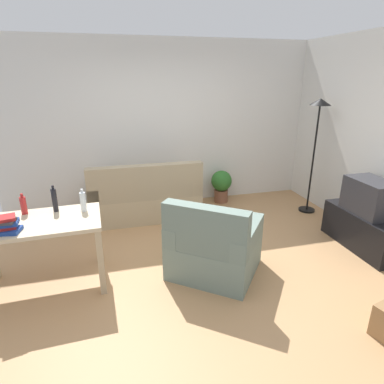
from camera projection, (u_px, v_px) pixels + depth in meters
name	position (u px, v px, depth m)	size (l,w,h in m)	color
ground_plane	(194.00, 267.00, 3.85)	(5.20, 4.40, 0.02)	tan
wall_rear	(161.00, 125.00, 5.40)	(5.20, 0.10, 2.70)	silver
couch	(145.00, 198.00, 5.10)	(1.68, 0.84, 0.92)	tan
tv_stand	(364.00, 230.00, 4.21)	(0.44, 1.10, 0.48)	black
tv	(371.00, 197.00, 4.05)	(0.41, 0.60, 0.44)	#2D2D33
torchiere_lamp	(317.00, 125.00, 4.95)	(0.32, 0.32, 1.81)	black
desk	(40.00, 231.00, 3.28)	(1.23, 0.75, 0.76)	#C6B28E
potted_plant	(221.00, 184.00, 5.70)	(0.36, 0.36, 0.57)	brown
armchair	(213.00, 248.00, 3.61)	(1.23, 1.22, 0.92)	slate
bottle_red	(23.00, 205.00, 3.38)	(0.06, 0.06, 0.22)	#AD2323
bottle_dark	(55.00, 200.00, 3.43)	(0.05, 0.05, 0.29)	black
bottle_clear	(83.00, 201.00, 3.44)	(0.06, 0.06, 0.25)	silver
book_stack	(5.00, 225.00, 2.99)	(0.26, 0.21, 0.15)	navy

